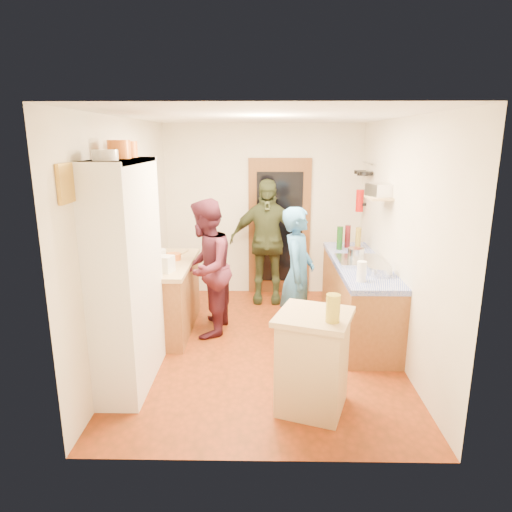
{
  "coord_description": "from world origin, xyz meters",
  "views": [
    {
      "loc": [
        0.01,
        -4.97,
        2.37
      ],
      "look_at": [
        -0.08,
        0.15,
        1.06
      ],
      "focal_mm": 32.0,
      "sensor_mm": 36.0,
      "label": 1
    }
  ],
  "objects_px": {
    "person_left": "(209,268)",
    "right_counter_base": "(358,298)",
    "hutch_body": "(127,276)",
    "person_back": "(267,242)",
    "island_base": "(313,364)",
    "person_hob": "(300,276)"
  },
  "relations": [
    {
      "from": "hutch_body",
      "to": "person_hob",
      "type": "bearing_deg",
      "value": 29.8
    },
    {
      "from": "right_counter_base",
      "to": "island_base",
      "type": "height_order",
      "value": "island_base"
    },
    {
      "from": "hutch_body",
      "to": "right_counter_base",
      "type": "height_order",
      "value": "hutch_body"
    },
    {
      "from": "hutch_body",
      "to": "island_base",
      "type": "xyz_separation_m",
      "value": [
        1.75,
        -0.47,
        -0.67
      ]
    },
    {
      "from": "hutch_body",
      "to": "island_base",
      "type": "distance_m",
      "value": 1.93
    },
    {
      "from": "person_hob",
      "to": "person_back",
      "type": "distance_m",
      "value": 1.42
    },
    {
      "from": "right_counter_base",
      "to": "person_left",
      "type": "relative_size",
      "value": 1.3
    },
    {
      "from": "person_left",
      "to": "right_counter_base",
      "type": "bearing_deg",
      "value": 99.68
    },
    {
      "from": "hutch_body",
      "to": "right_counter_base",
      "type": "relative_size",
      "value": 1.0
    },
    {
      "from": "person_hob",
      "to": "hutch_body",
      "type": "bearing_deg",
      "value": 133.27
    },
    {
      "from": "hutch_body",
      "to": "person_back",
      "type": "distance_m",
      "value": 2.73
    },
    {
      "from": "island_base",
      "to": "person_left",
      "type": "height_order",
      "value": "person_left"
    },
    {
      "from": "person_left",
      "to": "island_base",
      "type": "bearing_deg",
      "value": 40.0
    },
    {
      "from": "person_left",
      "to": "person_back",
      "type": "bearing_deg",
      "value": 154.78
    },
    {
      "from": "right_counter_base",
      "to": "person_back",
      "type": "distance_m",
      "value": 1.63
    },
    {
      "from": "person_back",
      "to": "right_counter_base",
      "type": "bearing_deg",
      "value": -40.31
    },
    {
      "from": "island_base",
      "to": "person_hob",
      "type": "bearing_deg",
      "value": 90.35
    },
    {
      "from": "person_hob",
      "to": "person_left",
      "type": "bearing_deg",
      "value": 93.2
    },
    {
      "from": "right_counter_base",
      "to": "person_hob",
      "type": "height_order",
      "value": "person_hob"
    },
    {
      "from": "hutch_body",
      "to": "person_hob",
      "type": "height_order",
      "value": "hutch_body"
    },
    {
      "from": "right_counter_base",
      "to": "person_back",
      "type": "xyz_separation_m",
      "value": [
        -1.14,
        1.06,
        0.49
      ]
    },
    {
      "from": "hutch_body",
      "to": "person_hob",
      "type": "xyz_separation_m",
      "value": [
        1.74,
        1.0,
        -0.29
      ]
    }
  ]
}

